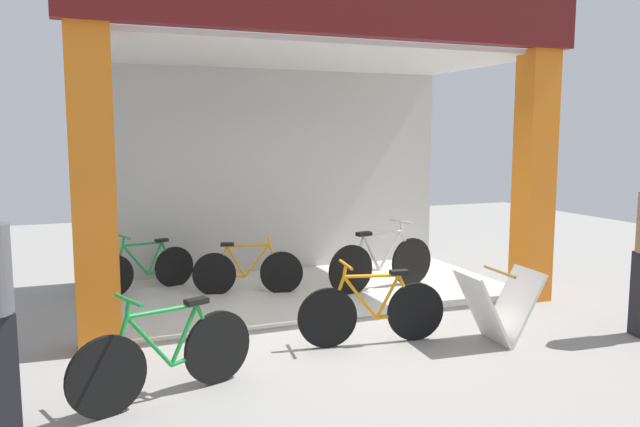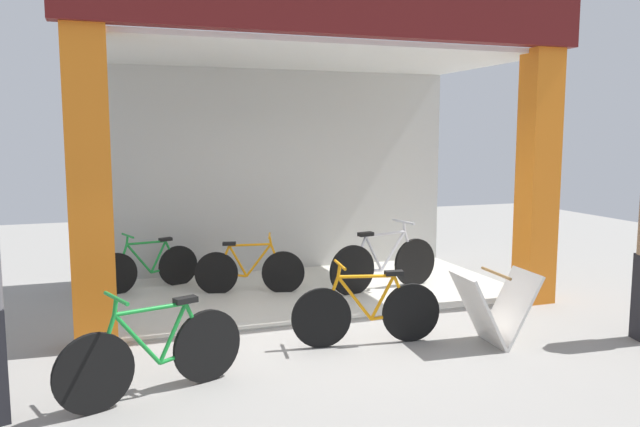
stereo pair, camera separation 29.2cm
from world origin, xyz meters
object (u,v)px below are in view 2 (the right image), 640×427
at_px(bicycle_inside_0, 249,270).
at_px(bicycle_inside_1, 384,263).
at_px(sandwich_board_sign, 495,308).
at_px(bicycle_parked_1, 367,312).
at_px(bicycle_parked_0, 155,354).
at_px(bicycle_inside_2, 148,267).

distance_m(bicycle_inside_0, bicycle_inside_1, 1.82).
bearing_deg(bicycle_inside_1, sandwich_board_sign, -86.86).
bearing_deg(bicycle_inside_0, bicycle_parked_1, -73.91).
height_order(bicycle_parked_0, sandwich_board_sign, bicycle_parked_0).
bearing_deg(bicycle_parked_1, bicycle_inside_2, 122.81).
xyz_separation_m(bicycle_inside_0, bicycle_inside_2, (-1.25, 0.64, -0.00)).
bearing_deg(bicycle_inside_1, bicycle_parked_0, -141.61).
bearing_deg(bicycle_parked_1, bicycle_inside_0, 106.09).
distance_m(bicycle_inside_1, sandwich_board_sign, 2.36).
bearing_deg(bicycle_inside_2, bicycle_inside_0, -27.09).
height_order(bicycle_inside_2, bicycle_parked_0, bicycle_parked_0).
bearing_deg(bicycle_parked_1, sandwich_board_sign, -18.86).
height_order(bicycle_inside_2, bicycle_parked_1, bicycle_parked_1).
distance_m(bicycle_inside_1, bicycle_inside_2, 3.20).
height_order(bicycle_inside_1, bicycle_inside_2, bicycle_inside_1).
xyz_separation_m(bicycle_inside_0, bicycle_inside_1, (1.77, -0.42, 0.06)).
xyz_separation_m(bicycle_parked_0, bicycle_parked_1, (2.13, 0.60, -0.01)).
height_order(bicycle_inside_0, sandwich_board_sign, bicycle_inside_0).
bearing_deg(bicycle_parked_0, bicycle_inside_2, 86.95).
height_order(bicycle_inside_1, sandwich_board_sign, bicycle_inside_1).
height_order(bicycle_parked_0, bicycle_parked_1, bicycle_parked_0).
relative_size(bicycle_inside_0, bicycle_parked_0, 0.93).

